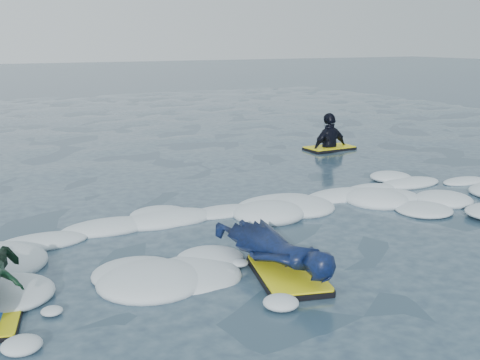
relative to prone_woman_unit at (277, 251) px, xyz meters
name	(u,v)px	position (x,y,z in m)	size (l,w,h in m)	color
ground	(257,251)	(0.13, 0.69, -0.24)	(120.00, 120.00, 0.00)	#1C2943
foam_band	(219,228)	(0.13, 1.72, -0.24)	(12.00, 3.10, 0.30)	silver
prone_woman_unit	(277,251)	(0.00, 0.00, 0.00)	(0.95, 1.85, 0.47)	black
waiting_rider_unit	(329,150)	(4.94, 5.75, -0.23)	(1.15, 0.65, 1.71)	black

